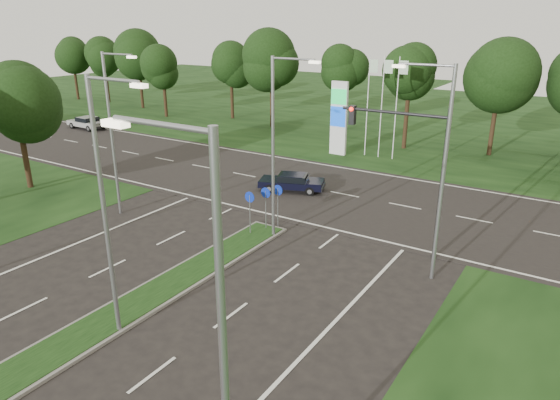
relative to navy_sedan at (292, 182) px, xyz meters
The scene contains 16 objects.
verge_far 32.24m from the navy_sedan, 85.97° to the left, with size 160.00×50.00×0.02m, color black.
cross_road 2.62m from the navy_sedan, 27.06° to the left, with size 160.00×12.00×0.02m, color black.
median_kerb 18.99m from the navy_sedan, 83.15° to the right, with size 2.00×26.00×0.12m, color slate.
streetlight_median_near 17.73m from the navy_sedan, 79.03° to the right, with size 2.53×0.22×9.00m.
streetlight_median_far 8.80m from the navy_sedan, 64.49° to the right, with size 2.53×0.22×9.00m.
streetlight_left_far 11.60m from the navy_sedan, 124.31° to the right, with size 2.53×0.22×9.00m.
streetlight_right_far 13.76m from the navy_sedan, 31.74° to the right, with size 2.53×0.22×9.00m.
streetlight_right_near 24.02m from the navy_sedan, 62.04° to the right, with size 2.53×0.22×9.00m.
traffic_signal 11.37m from the navy_sedan, 27.14° to the right, with size 5.10×0.42×7.00m.
median_signs 6.92m from the navy_sedan, 70.64° to the right, with size 1.16×1.76×2.38m.
gas_pylon 10.64m from the navy_sedan, 98.49° to the left, with size 5.80×1.26×8.00m.
tree_left_far 18.82m from the navy_sedan, 150.32° to the right, with size 5.20×5.20×8.86m.
treeline_far 18.34m from the navy_sedan, 82.12° to the left, with size 6.00×6.00×9.90m.
navy_sedan is the anchor object (origin of this frame).
far_car_a 28.77m from the navy_sedan, 168.60° to the left, with size 4.42×2.03×1.26m.
far_car_b 36.93m from the navy_sedan, behind, with size 4.24×2.27×1.16m.
Camera 1 is at (13.84, -3.68, 10.46)m, focal length 32.00 mm.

